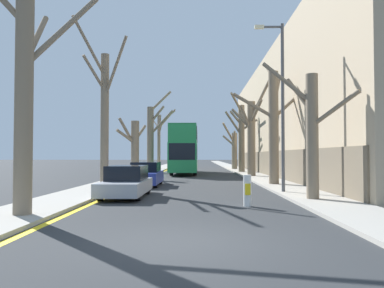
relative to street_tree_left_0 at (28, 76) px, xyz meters
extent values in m
plane|color=#2B2D30|center=(4.74, -2.98, -4.17)|extent=(300.00, 300.00, 0.00)
cube|color=#A39E93|center=(-0.41, 47.02, -4.11)|extent=(2.40, 120.00, 0.12)
cube|color=#A39E93|center=(9.88, 47.02, -4.11)|extent=(2.40, 120.00, 0.12)
cube|color=tan|center=(16.09, 24.67, 1.30)|extent=(10.00, 45.23, 10.95)
cube|color=#6B5E4C|center=(11.07, 24.67, -3.08)|extent=(0.12, 44.32, 2.19)
cube|color=yellow|center=(0.98, 47.02, -4.17)|extent=(0.24, 120.00, 0.01)
cylinder|color=#7A6B56|center=(-0.07, -0.07, -0.59)|extent=(0.52, 0.52, 7.16)
cylinder|color=#7A6B56|center=(0.71, 0.91, 1.69)|extent=(1.79, 2.17, 2.92)
cylinder|color=#7A6B56|center=(-0.13, 0.79, 1.34)|extent=(0.30, 1.87, 2.13)
cylinder|color=#7A6B56|center=(-0.19, 9.68, -0.44)|extent=(0.45, 0.45, 7.47)
cylinder|color=#7A6B56|center=(0.52, 9.12, 2.41)|extent=(1.61, 1.34, 3.17)
cylinder|color=#7A6B56|center=(-0.61, 9.07, 2.08)|extent=(1.04, 1.42, 1.79)
cylinder|color=#7A6B56|center=(-0.80, 8.77, 3.43)|extent=(1.42, 2.02, 2.87)
cylinder|color=#7A6B56|center=(-0.05, 18.68, -1.88)|extent=(0.64, 0.64, 4.57)
cylinder|color=#7A6B56|center=(0.24, 19.42, -0.52)|extent=(0.83, 1.69, 1.43)
cylinder|color=#7A6B56|center=(-0.61, 18.33, -0.53)|extent=(1.40, 0.98, 2.31)
cylinder|color=#7A6B56|center=(-0.66, 18.12, -0.87)|extent=(1.46, 1.36, 1.19)
cylinder|color=#7A6B56|center=(-0.16, 28.71, -0.67)|extent=(0.71, 0.71, 7.00)
cylinder|color=#7A6B56|center=(0.88, 29.18, 3.50)|extent=(2.33, 1.24, 2.40)
cylinder|color=#7A6B56|center=(0.58, 28.42, 1.97)|extent=(1.74, 0.87, 1.88)
cylinder|color=#7A6B56|center=(1.06, 28.34, 1.11)|extent=(2.67, 1.04, 2.61)
cylinder|color=#7A6B56|center=(-0.19, 37.39, -0.61)|extent=(0.41, 0.41, 7.11)
cylinder|color=#7A6B56|center=(-0.92, 38.50, 2.10)|extent=(1.61, 2.37, 1.90)
cylinder|color=#7A6B56|center=(0.05, 36.17, 1.38)|extent=(0.65, 2.57, 2.56)
cylinder|color=#7A6B56|center=(0.86, 37.54, 2.62)|extent=(2.21, 0.45, 1.89)
cylinder|color=#7A6B56|center=(0.86, 37.47, 2.44)|extent=(2.24, 0.31, 2.61)
cylinder|color=#7A6B56|center=(0.04, 36.84, 0.94)|extent=(0.64, 1.25, 1.46)
cylinder|color=#7A6B56|center=(9.56, 4.10, -1.63)|extent=(0.48, 0.48, 5.09)
cylinder|color=#7A6B56|center=(9.20, 4.58, 0.13)|extent=(0.94, 1.16, 1.60)
cylinder|color=#7A6B56|center=(10.22, 3.42, -0.57)|extent=(1.50, 1.54, 1.30)
cylinder|color=#7A6B56|center=(8.71, 4.71, 0.69)|extent=(1.89, 1.42, 2.00)
cylinder|color=#7A6B56|center=(9.56, 11.86, -0.70)|extent=(0.60, 0.60, 6.95)
cylinder|color=#7A6B56|center=(9.80, 12.45, 0.94)|extent=(0.74, 1.42, 2.37)
cylinder|color=#7A6B56|center=(8.37, 12.09, 0.73)|extent=(2.53, 0.67, 1.67)
cylinder|color=#7A6B56|center=(9.56, 12.85, 2.92)|extent=(0.22, 2.08, 1.35)
cylinder|color=#7A6B56|center=(10.59, 12.66, 0.81)|extent=(2.28, 1.83, 1.94)
cylinder|color=#7A6B56|center=(9.93, 12.66, 1.67)|extent=(0.99, 1.82, 2.41)
cylinder|color=#7A6B56|center=(9.47, 20.91, -0.96)|extent=(0.68, 0.68, 6.42)
cylinder|color=#7A6B56|center=(9.08, 21.25, 0.51)|extent=(1.07, 0.98, 1.67)
cylinder|color=#7A6B56|center=(8.71, 21.44, 0.79)|extent=(1.78, 1.34, 1.99)
cylinder|color=#7A6B56|center=(9.72, 19.83, 1.25)|extent=(0.77, 2.36, 1.79)
cylinder|color=#7A6B56|center=(10.11, 20.05, 2.34)|extent=(1.60, 2.02, 3.12)
cylinder|color=#7A6B56|center=(8.99, 20.56, 0.75)|extent=(1.27, 1.02, 2.35)
cylinder|color=#7A6B56|center=(9.50, 28.62, -0.60)|extent=(0.65, 0.65, 7.14)
cylinder|color=#7A6B56|center=(8.87, 27.50, 3.11)|extent=(1.51, 2.46, 1.80)
cylinder|color=#7A6B56|center=(8.67, 28.67, 1.05)|extent=(1.86, 0.33, 2.64)
cylinder|color=#7A6B56|center=(10.26, 28.30, 0.84)|extent=(1.73, 0.90, 1.25)
cylinder|color=#7A6B56|center=(8.91, 28.56, 1.63)|extent=(1.39, 0.37, 1.57)
cylinder|color=#7A6B56|center=(9.54, 37.08, -1.81)|extent=(0.70, 0.70, 4.72)
cylinder|color=#7A6B56|center=(9.48, 36.21, -0.33)|extent=(0.39, 1.94, 2.12)
cylinder|color=#7A6B56|center=(8.85, 37.44, -0.45)|extent=(1.64, 1.00, 1.49)
cylinder|color=#7A6B56|center=(8.77, 36.38, 0.47)|extent=(1.85, 1.72, 2.66)
cube|color=#1E7F47|center=(3.58, 26.73, -2.52)|extent=(2.49, 11.99, 2.61)
cube|color=#1E7F47|center=(3.58, 26.73, -0.44)|extent=(2.44, 11.75, 1.54)
cube|color=#1A6C3C|center=(3.58, 26.73, 0.38)|extent=(2.44, 11.75, 0.12)
cube|color=black|center=(3.58, 26.73, -2.01)|extent=(2.52, 10.55, 1.36)
cube|color=black|center=(3.58, 26.73, -0.37)|extent=(2.52, 10.55, 1.17)
cube|color=black|center=(3.58, 20.75, -2.01)|extent=(2.24, 0.06, 1.42)
cylinder|color=black|center=(2.51, 23.13, -3.68)|extent=(0.30, 0.98, 0.98)
cylinder|color=black|center=(4.66, 23.13, -3.68)|extent=(0.30, 0.98, 0.98)
cylinder|color=black|center=(2.51, 30.08, -3.68)|extent=(0.30, 0.98, 0.98)
cylinder|color=black|center=(4.66, 30.08, -3.68)|extent=(0.30, 0.98, 0.98)
cube|color=#9EA3AD|center=(1.83, 5.58, -3.72)|extent=(1.76, 4.58, 0.55)
cube|color=black|center=(1.83, 5.86, -3.12)|extent=(1.55, 2.38, 0.64)
cylinder|color=black|center=(1.06, 4.21, -3.85)|extent=(0.20, 0.64, 0.64)
cylinder|color=black|center=(2.60, 4.21, -3.85)|extent=(0.20, 0.64, 0.64)
cylinder|color=black|center=(1.06, 6.95, -3.85)|extent=(0.20, 0.64, 0.64)
cylinder|color=black|center=(2.60, 6.95, -3.85)|extent=(0.20, 0.64, 0.64)
cube|color=navy|center=(1.83, 11.57, -3.66)|extent=(1.75, 4.42, 0.66)
cube|color=black|center=(1.83, 11.83, -3.04)|extent=(1.54, 2.30, 0.58)
cylinder|color=black|center=(1.06, 10.24, -3.87)|extent=(0.20, 0.60, 0.60)
cylinder|color=black|center=(2.59, 10.24, -3.87)|extent=(0.20, 0.60, 0.60)
cylinder|color=black|center=(1.06, 12.89, -3.87)|extent=(0.20, 0.60, 0.60)
cylinder|color=black|center=(2.59, 12.89, -3.87)|extent=(0.20, 0.60, 0.60)
cylinder|color=#4C4F54|center=(9.04, 6.98, -0.09)|extent=(0.16, 0.16, 8.15)
cylinder|color=#4C4F54|center=(8.49, 6.98, 3.83)|extent=(1.10, 0.11, 0.11)
cube|color=beige|center=(7.94, 6.98, 3.83)|extent=(0.44, 0.20, 0.16)
cylinder|color=white|center=(6.79, 2.67, -3.61)|extent=(0.28, 0.28, 1.13)
cube|color=yellow|center=(6.79, 2.53, -3.55)|extent=(0.20, 0.01, 0.41)
camera|label=1|loc=(5.07, -10.85, -2.34)|focal=35.00mm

